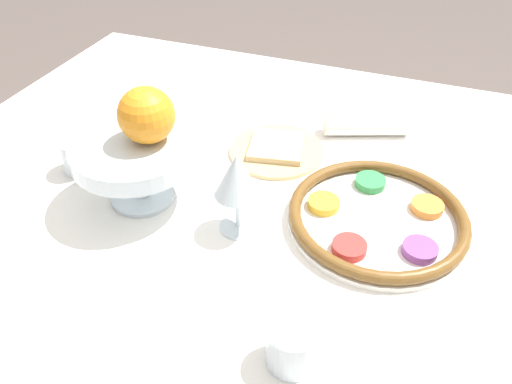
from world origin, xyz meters
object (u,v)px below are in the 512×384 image
at_px(fruit_stand, 135,155).
at_px(napkin_roll, 366,125).
at_px(bread_plate, 277,149).
at_px(cup_near, 79,155).
at_px(orange_fruit, 146,115).
at_px(cup_mid, 292,345).
at_px(seder_plate, 377,217).
at_px(wine_glass, 237,178).

xyz_separation_m(fruit_stand, napkin_roll, (-0.32, -0.34, -0.07)).
xyz_separation_m(bread_plate, cup_near, (0.32, 0.18, 0.02)).
bearing_deg(cup_near, orange_fruit, 175.17).
distance_m(napkin_roll, cup_mid, 0.55).
relative_size(fruit_stand, bread_plate, 1.12).
bearing_deg(cup_mid, bread_plate, -68.95).
bearing_deg(cup_near, napkin_roll, -146.78).
bearing_deg(seder_plate, bread_plate, -32.19).
relative_size(seder_plate, bread_plate, 1.57).
xyz_separation_m(seder_plate, orange_fruit, (0.37, 0.06, 0.14)).
height_order(fruit_stand, cup_mid, fruit_stand).
height_order(seder_plate, napkin_roll, napkin_roll).
xyz_separation_m(fruit_stand, cup_near, (0.15, -0.03, -0.06)).
height_order(napkin_roll, cup_near, cup_near).
bearing_deg(napkin_roll, cup_mid, 91.54).
xyz_separation_m(seder_plate, napkin_roll, (0.07, -0.26, 0.01)).
bearing_deg(seder_plate, wine_glass, 22.78).
relative_size(wine_glass, cup_mid, 2.22).
relative_size(wine_glass, napkin_roll, 0.82).
bearing_deg(orange_fruit, cup_near, -4.83).
bearing_deg(fruit_stand, wine_glass, 176.28).
relative_size(seder_plate, cup_mid, 4.52).
bearing_deg(seder_plate, napkin_roll, -75.12).
height_order(fruit_stand, napkin_roll, fruit_stand).
height_order(seder_plate, bread_plate, seder_plate).
height_order(wine_glass, fruit_stand, wine_glass).
distance_m(fruit_stand, cup_mid, 0.40).
height_order(wine_glass, bread_plate, wine_glass).
height_order(fruit_stand, bread_plate, fruit_stand).
height_order(bread_plate, cup_near, cup_near).
height_order(orange_fruit, napkin_roll, orange_fruit).
bearing_deg(bread_plate, wine_glass, 92.85).
distance_m(wine_glass, bread_plate, 0.24).
height_order(seder_plate, cup_mid, cup_mid).
xyz_separation_m(fruit_stand, bread_plate, (-0.17, -0.21, -0.08)).
bearing_deg(wine_glass, cup_near, -7.57).
relative_size(napkin_roll, cup_mid, 2.72).
relative_size(wine_glass, bread_plate, 0.77).
bearing_deg(bread_plate, cup_mid, 111.05).
bearing_deg(wine_glass, orange_fruit, -10.40).
relative_size(bread_plate, cup_near, 2.89).
xyz_separation_m(orange_fruit, napkin_roll, (-0.30, -0.32, -0.14)).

